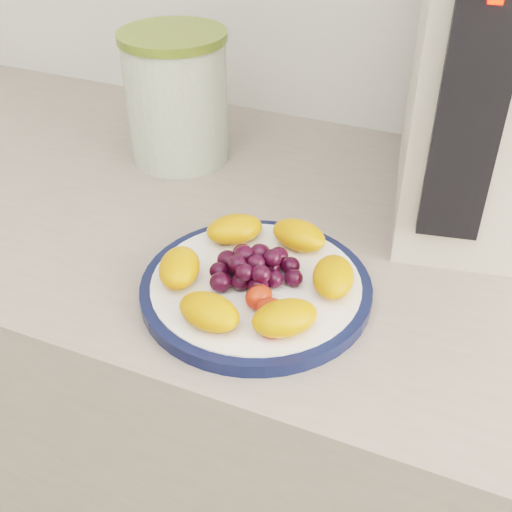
% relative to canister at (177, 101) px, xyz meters
% --- Properties ---
extents(counter, '(3.50, 0.60, 0.90)m').
position_rel_canister_xyz_m(counter, '(0.25, -0.10, -0.53)').
color(counter, gray).
rests_on(counter, floor).
extents(cabinet_face, '(3.48, 0.58, 0.84)m').
position_rel_canister_xyz_m(cabinet_face, '(0.25, -0.10, -0.56)').
color(cabinet_face, '#8D6948').
rests_on(cabinet_face, floor).
extents(plate_rim, '(0.24, 0.24, 0.01)m').
position_rel_canister_xyz_m(plate_rim, '(0.23, -0.25, -0.08)').
color(plate_rim, '#0D1638').
rests_on(plate_rim, counter).
extents(plate_face, '(0.22, 0.22, 0.02)m').
position_rel_canister_xyz_m(plate_face, '(0.23, -0.25, -0.08)').
color(plate_face, white).
rests_on(plate_face, counter).
extents(canister, '(0.18, 0.18, 0.17)m').
position_rel_canister_xyz_m(canister, '(0.00, 0.00, 0.00)').
color(canister, '#305812').
rests_on(canister, counter).
extents(canister_lid, '(0.18, 0.18, 0.01)m').
position_rel_canister_xyz_m(canister_lid, '(0.00, 0.00, 0.09)').
color(canister_lid, olive).
rests_on(canister_lid, canister).
extents(appliance_body, '(0.26, 0.33, 0.37)m').
position_rel_canister_xyz_m(appliance_body, '(0.42, 0.03, 0.10)').
color(appliance_body, beige).
rests_on(appliance_body, counter).
extents(appliance_panel, '(0.07, 0.03, 0.27)m').
position_rel_canister_xyz_m(appliance_panel, '(0.40, -0.13, 0.10)').
color(appliance_panel, black).
rests_on(appliance_panel, appliance_body).
extents(appliance_led, '(0.01, 0.01, 0.01)m').
position_rel_canister_xyz_m(appliance_led, '(0.40, -0.14, 0.21)').
color(appliance_led, '#FF0C05').
rests_on(appliance_led, appliance_panel).
extents(fruit_plate, '(0.21, 0.21, 0.03)m').
position_rel_canister_xyz_m(fruit_plate, '(0.23, -0.25, -0.05)').
color(fruit_plate, orange).
rests_on(fruit_plate, plate_face).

